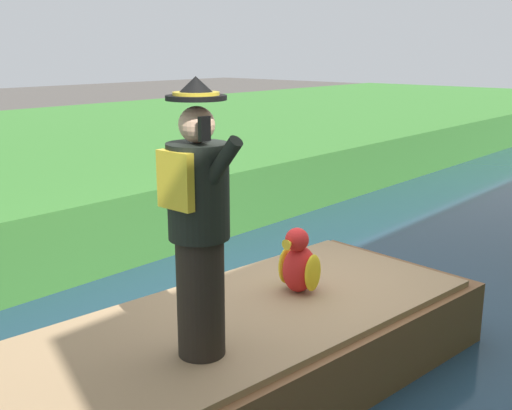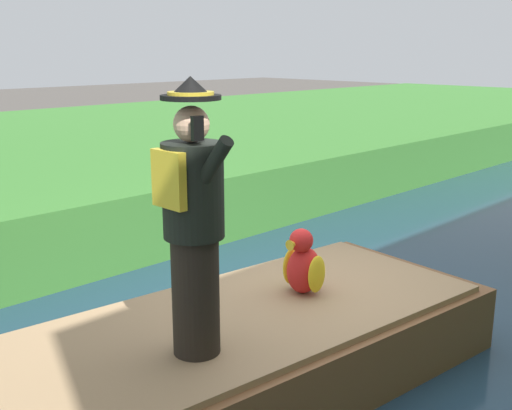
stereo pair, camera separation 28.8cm
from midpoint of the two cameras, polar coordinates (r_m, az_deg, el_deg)
ground_plane at (r=5.88m, az=7.35°, el=-13.53°), size 80.00×80.00×0.00m
canal_water at (r=5.86m, az=7.36°, el=-13.10°), size 5.73×48.00×0.10m
boat at (r=5.07m, az=0.84°, el=-13.08°), size 2.23×4.36×0.61m
person_pirate at (r=4.03m, az=-3.71°, el=-1.53°), size 0.61×0.42×1.85m
parrot_plush at (r=5.27m, az=5.93°, el=-5.53°), size 0.36×0.34×0.57m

